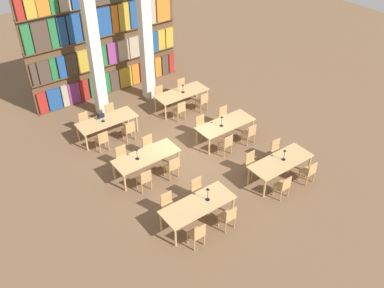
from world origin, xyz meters
name	(u,v)px	position (x,y,z in m)	size (l,w,h in m)	color
ground_plane	(187,155)	(0.00, 0.00, 0.00)	(40.00, 40.00, 0.00)	brown
bookshelf_bank	(105,37)	(-0.02, 6.14, 2.67)	(7.14, 0.35, 5.50)	brown
pillar_left	(94,48)	(-1.19, 4.68, 3.00)	(0.44, 0.44, 6.00)	silver
pillar_center	(145,34)	(1.19, 4.68, 3.00)	(0.44, 0.44, 6.00)	silver
reading_table_0	(198,206)	(-1.75, -2.98, 0.70)	(2.36, 0.94, 0.77)	tan
chair_0	(197,234)	(-2.33, -3.73, 0.49)	(0.42, 0.40, 0.89)	tan
chair_1	(168,205)	(-2.33, -2.22, 0.49)	(0.42, 0.40, 0.89)	tan
chair_2	(228,217)	(-1.16, -3.73, 0.49)	(0.42, 0.40, 0.89)	tan
chair_3	(198,190)	(-1.16, -2.22, 0.49)	(0.42, 0.40, 0.89)	tan
desk_lamp_0	(208,192)	(-1.39, -3.00, 1.10)	(0.14, 0.14, 0.49)	black
reading_table_1	(281,162)	(1.83, -2.98, 0.70)	(2.36, 0.94, 0.77)	tan
chair_4	(283,186)	(1.21, -3.73, 0.49)	(0.42, 0.40, 0.89)	tan
chair_5	(252,163)	(1.21, -2.22, 0.49)	(0.42, 0.40, 0.89)	tan
chair_6	(309,172)	(2.46, -3.73, 0.49)	(0.42, 0.40, 0.89)	tan
chair_7	(277,150)	(2.46, -2.22, 0.49)	(0.42, 0.40, 0.89)	tan
desk_lamp_1	(285,153)	(1.95, -2.98, 1.06)	(0.14, 0.14, 0.43)	black
reading_table_2	(146,157)	(-1.76, 0.02, 0.70)	(2.36, 0.94, 0.77)	tan
chair_8	(145,179)	(-2.30, -0.73, 0.49)	(0.42, 0.40, 0.89)	tan
chair_9	(123,157)	(-2.30, 0.78, 0.49)	(0.42, 0.40, 0.89)	tan
chair_10	(172,167)	(-1.19, -0.73, 0.49)	(0.42, 0.40, 0.89)	tan
chair_11	(149,146)	(-1.19, 0.78, 0.49)	(0.42, 0.40, 0.89)	tan
desk_lamp_2	(137,152)	(-2.10, 0.04, 1.07)	(0.14, 0.14, 0.45)	black
reading_table_3	(225,125)	(1.79, -0.05, 0.70)	(2.36, 0.94, 0.77)	tan
chair_12	(226,144)	(1.21, -0.80, 0.49)	(0.42, 0.40, 0.89)	tan
chair_13	(202,126)	(1.21, 0.71, 0.49)	(0.42, 0.40, 0.89)	tan
chair_14	(250,133)	(2.39, -0.80, 0.49)	(0.42, 0.40, 0.89)	tan
chair_15	(225,116)	(2.39, 0.71, 0.49)	(0.42, 0.40, 0.89)	tan
desk_lamp_3	(222,119)	(1.55, -0.09, 1.07)	(0.14, 0.14, 0.45)	black
reading_table_4	(107,121)	(-1.81, 2.91, 0.70)	(2.36, 0.94, 0.77)	tan
chair_16	(102,140)	(-2.42, 2.16, 0.49)	(0.42, 0.40, 0.89)	tan
chair_17	(85,122)	(-2.42, 3.67, 0.49)	(0.42, 0.40, 0.89)	tan
chair_18	(129,130)	(-1.26, 2.16, 0.49)	(0.42, 0.40, 0.89)	tan
chair_19	(111,113)	(-1.26, 3.67, 0.49)	(0.42, 0.40, 0.89)	tan
desk_lamp_4	(102,115)	(-1.98, 2.89, 1.06)	(0.14, 0.14, 0.42)	black
laptop	(100,117)	(-1.95, 3.19, 0.81)	(0.32, 0.22, 0.21)	silver
reading_table_5	(181,94)	(1.82, 2.97, 0.70)	(2.36, 0.94, 0.77)	tan
chair_20	(180,110)	(1.20, 2.21, 0.49)	(0.42, 0.40, 0.89)	tan
chair_21	(160,95)	(1.20, 3.72, 0.49)	(0.42, 0.40, 0.89)	tan
chair_22	(203,101)	(2.40, 2.21, 0.49)	(0.42, 0.40, 0.89)	tan
chair_23	(183,88)	(2.40, 3.72, 0.49)	(0.42, 0.40, 0.89)	tan
desk_lamp_5	(183,87)	(1.87, 2.93, 1.04)	(0.14, 0.14, 0.40)	black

